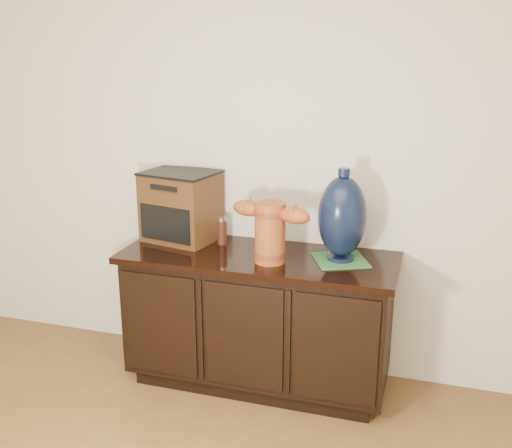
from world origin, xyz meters
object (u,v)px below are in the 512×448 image
(sideboard, at_px, (258,318))
(tv_radio, at_px, (181,206))
(terracotta_vessel, at_px, (270,229))
(spray_can, at_px, (222,231))
(lamp_base, at_px, (342,217))

(sideboard, relative_size, tv_radio, 3.29)
(sideboard, relative_size, terracotta_vessel, 3.31)
(spray_can, bearing_deg, sideboard, -24.62)
(lamp_base, relative_size, spray_can, 3.05)
(sideboard, relative_size, spray_can, 9.42)
(terracotta_vessel, bearing_deg, tv_radio, 174.23)
(sideboard, bearing_deg, terracotta_vessel, -44.14)
(sideboard, xyz_separation_m, lamp_base, (0.43, 0.04, 0.60))
(terracotta_vessel, distance_m, lamp_base, 0.37)
(tv_radio, relative_size, lamp_base, 0.94)
(tv_radio, xyz_separation_m, spray_can, (0.25, -0.01, -0.12))
(lamp_base, bearing_deg, sideboard, -175.23)
(terracotta_vessel, bearing_deg, lamp_base, 33.61)
(terracotta_vessel, xyz_separation_m, tv_radio, (-0.58, 0.21, 0.02))
(sideboard, xyz_separation_m, tv_radio, (-0.49, 0.13, 0.56))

